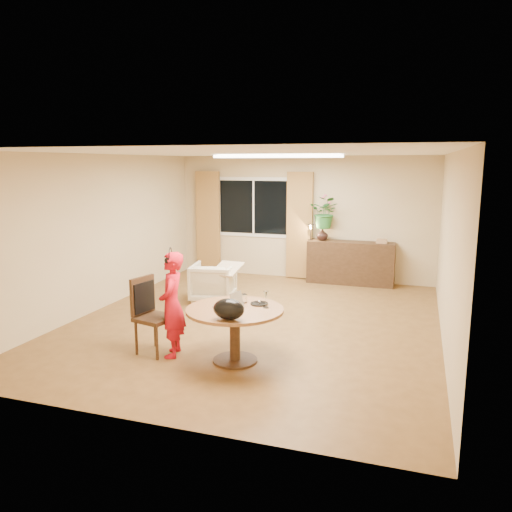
{
  "coord_description": "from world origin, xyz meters",
  "views": [
    {
      "loc": [
        2.34,
        -7.11,
        2.46
      ],
      "look_at": [
        0.08,
        -0.2,
        1.09
      ],
      "focal_mm": 35.0,
      "sensor_mm": 36.0,
      "label": 1
    }
  ],
  "objects_px": {
    "child": "(172,305)",
    "armchair": "(213,282)",
    "sideboard": "(351,263)",
    "dining_chair": "(155,316)",
    "dining_table": "(235,320)"
  },
  "relations": [
    {
      "from": "sideboard",
      "to": "armchair",
      "type": "bearing_deg",
      "value": -136.1
    },
    {
      "from": "child",
      "to": "armchair",
      "type": "relative_size",
      "value": 1.79
    },
    {
      "from": "dining_table",
      "to": "sideboard",
      "type": "distance_m",
      "value": 4.65
    },
    {
      "from": "child",
      "to": "sideboard",
      "type": "distance_m",
      "value": 4.92
    },
    {
      "from": "dining_chair",
      "to": "armchair",
      "type": "relative_size",
      "value": 1.32
    },
    {
      "from": "dining_chair",
      "to": "sideboard",
      "type": "bearing_deg",
      "value": 80.81
    },
    {
      "from": "armchair",
      "to": "sideboard",
      "type": "relative_size",
      "value": 0.43
    },
    {
      "from": "dining_table",
      "to": "dining_chair",
      "type": "xyz_separation_m",
      "value": [
        -1.08,
        -0.05,
        -0.04
      ]
    },
    {
      "from": "child",
      "to": "armchair",
      "type": "xyz_separation_m",
      "value": [
        -0.51,
        2.54,
        -0.33
      ]
    },
    {
      "from": "child",
      "to": "sideboard",
      "type": "relative_size",
      "value": 0.77
    },
    {
      "from": "dining_chair",
      "to": "child",
      "type": "bearing_deg",
      "value": 12.67
    },
    {
      "from": "dining_chair",
      "to": "dining_table",
      "type": "bearing_deg",
      "value": 15.91
    },
    {
      "from": "dining_chair",
      "to": "child",
      "type": "height_order",
      "value": "child"
    },
    {
      "from": "dining_chair",
      "to": "armchair",
      "type": "height_order",
      "value": "dining_chair"
    },
    {
      "from": "dining_chair",
      "to": "sideboard",
      "type": "relative_size",
      "value": 0.57
    }
  ]
}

